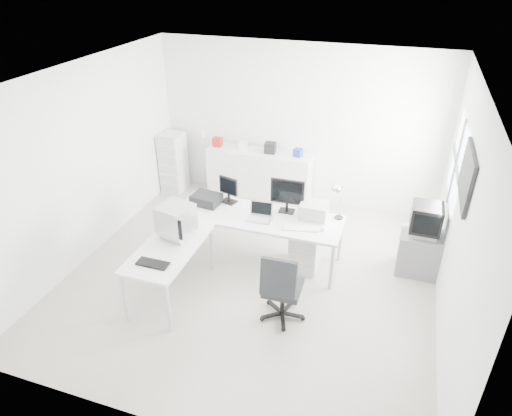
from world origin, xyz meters
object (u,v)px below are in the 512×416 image
(laptop, at_px, (260,213))
(filing_cabinet, at_px, (173,162))
(lcd_monitor_small, at_px, (229,190))
(lcd_monitor_large, at_px, (287,196))
(inkjet_printer, at_px, (206,199))
(laser_printer, at_px, (314,210))
(crt_monitor, at_px, (176,220))
(tv_cabinet, at_px, (419,253))
(drawer_pedestal, at_px, (305,249))
(side_desk, at_px, (171,270))
(sideboard, at_px, (259,175))
(crt_tv, at_px, (426,221))
(main_desk, at_px, (258,238))
(office_chair, at_px, (283,285))

(laptop, relative_size, filing_cabinet, 0.32)
(lcd_monitor_small, distance_m, lcd_monitor_large, 0.90)
(inkjet_printer, xyz_separation_m, lcd_monitor_small, (0.30, 0.15, 0.12))
(laser_printer, bearing_deg, filing_cabinet, 152.90)
(laptop, bearing_deg, crt_monitor, -143.71)
(laser_printer, relative_size, tv_cabinet, 0.62)
(crt_monitor, bearing_deg, drawer_pedestal, 42.25)
(crt_monitor, bearing_deg, laptop, 51.91)
(drawer_pedestal, relative_size, inkjet_printer, 1.46)
(laptop, bearing_deg, laser_printer, 21.05)
(side_desk, height_order, sideboard, sideboard)
(crt_tv, bearing_deg, drawer_pedestal, -165.78)
(lcd_monitor_large, bearing_deg, sideboard, 119.47)
(inkjet_printer, xyz_separation_m, laptop, (0.90, -0.20, 0.04))
(drawer_pedestal, height_order, crt_monitor, crt_monitor)
(main_desk, relative_size, side_desk, 1.71)
(lcd_monitor_small, xyz_separation_m, laptop, (0.60, -0.35, -0.08))
(lcd_monitor_small, height_order, sideboard, lcd_monitor_small)
(side_desk, relative_size, lcd_monitor_large, 2.77)
(sideboard, bearing_deg, side_desk, -95.20)
(main_desk, relative_size, laser_printer, 6.26)
(side_desk, xyz_separation_m, laser_printer, (1.60, 1.32, 0.48))
(main_desk, bearing_deg, inkjet_printer, 173.29)
(lcd_monitor_small, xyz_separation_m, office_chair, (1.22, -1.33, -0.44))
(lcd_monitor_large, height_order, tv_cabinet, lcd_monitor_large)
(laser_printer, relative_size, crt_tv, 0.77)
(crt_monitor, bearing_deg, side_desk, -77.89)
(office_chair, relative_size, tv_cabinet, 1.62)
(crt_monitor, height_order, crt_tv, crt_monitor)
(office_chair, xyz_separation_m, sideboard, (-1.26, 2.90, -0.03))
(laptop, bearing_deg, office_chair, -61.00)
(crt_tv, relative_size, sideboard, 0.26)
(laser_printer, bearing_deg, laptop, -156.49)
(side_desk, height_order, inkjet_printer, inkjet_printer)
(drawer_pedestal, xyz_separation_m, lcd_monitor_large, (-0.35, 0.20, 0.70))
(main_desk, height_order, side_desk, same)
(filing_cabinet, bearing_deg, crt_tv, -15.40)
(lcd_monitor_large, relative_size, sideboard, 0.27)
(side_desk, bearing_deg, drawer_pedestal, 36.57)
(laptop, xyz_separation_m, tv_cabinet, (2.21, 0.54, -0.55))
(drawer_pedestal, bearing_deg, crt_tv, 14.22)
(main_desk, bearing_deg, sideboard, 107.72)
(sideboard, bearing_deg, inkjet_printer, -98.77)
(side_desk, relative_size, office_chair, 1.39)
(crt_monitor, bearing_deg, sideboard, 96.42)
(laptop, bearing_deg, drawer_pedestal, 9.48)
(inkjet_printer, distance_m, tv_cabinet, 3.17)
(lcd_monitor_small, xyz_separation_m, laser_printer, (1.30, -0.03, -0.09))
(tv_cabinet, bearing_deg, crt_monitor, -157.38)
(lcd_monitor_large, bearing_deg, laptop, -131.77)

